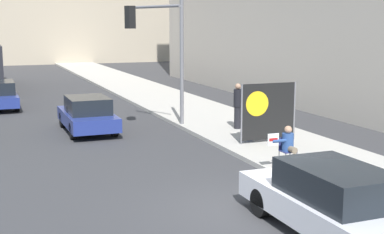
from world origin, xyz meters
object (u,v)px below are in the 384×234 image
Objects in this scene: seated_protester at (289,146)px; jogger_on_sidewalk at (249,116)px; pedestrian_behind at (238,105)px; car_on_road_nearest at (87,114)px; protest_banner at (268,111)px; traffic_light_pole at (162,41)px; parked_car_curbside at (332,201)px; motorcycle_on_road at (70,119)px.

seated_protester is 0.71× the size of jogger_on_sidewalk.
pedestrian_behind is 0.43× the size of car_on_road_nearest.
traffic_light_pole is (-2.56, 4.04, 2.36)m from protest_banner.
seated_protester is at bearing -79.59° from traffic_light_pole.
traffic_light_pole is at bearing 92.29° from seated_protester.
parked_car_curbside is (-3.00, -10.33, -0.35)m from pedestrian_behind.
traffic_light_pole reaches higher than protest_banner.
seated_protester is at bearing 51.23° from jogger_on_sidewalk.
traffic_light_pole reaches higher than seated_protester.
car_on_road_nearest is (-4.94, 4.48, -0.32)m from jogger_on_sidewalk.
seated_protester is 0.57× the size of protest_banner.
parked_car_curbside is 2.19× the size of motorcycle_on_road.
protest_banner is 0.51× the size of car_on_road_nearest.
traffic_light_pole is 4.85m from motorcycle_on_road.
pedestrian_behind is 6.76m from motorcycle_on_road.
jogger_on_sidewalk is 0.80× the size of protest_banner.
car_on_road_nearest is 0.73m from motorcycle_on_road.
protest_banner is at bearing 69.50° from parked_car_curbside.
pedestrian_behind is 10.76m from parked_car_curbside.
traffic_light_pole reaches higher than motorcycle_on_road.
pedestrian_behind is at bearing -27.70° from traffic_light_pole.
motorcycle_on_road is at bearing -68.81° from jogger_on_sidewalk.
seated_protester is 9.84m from motorcycle_on_road.
traffic_light_pole is at bearing 122.33° from protest_banner.
traffic_light_pole is at bearing -35.63° from pedestrian_behind.
parked_car_curbside is 13.28m from motorcycle_on_road.
parked_car_curbside is (-2.36, -8.13, -0.30)m from jogger_on_sidewalk.
traffic_light_pole is at bearing 88.43° from parked_car_curbside.
protest_banner reaches higher than pedestrian_behind.
traffic_light_pole is 4.19m from car_on_road_nearest.
protest_banner is at bearing 62.08° from seated_protester.
protest_banner is 8.05m from motorcycle_on_road.
pedestrian_behind is 0.36× the size of traffic_light_pole.
jogger_on_sidewalk is at bearing 71.64° from seated_protester.
motorcycle_on_road is at bearing 111.88° from seated_protester.
traffic_light_pole is at bearing -17.73° from motorcycle_on_road.
car_on_road_nearest is (-4.26, 8.25, -0.11)m from seated_protester.
protest_banner reaches higher than jogger_on_sidewalk.
traffic_light_pole is at bearing -89.06° from jogger_on_sidewalk.
jogger_on_sidewalk is at bearing 73.82° from parked_car_curbside.
jogger_on_sidewalk is 8.47m from parked_car_curbside.
pedestrian_behind is at bearing -22.19° from motorcycle_on_road.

